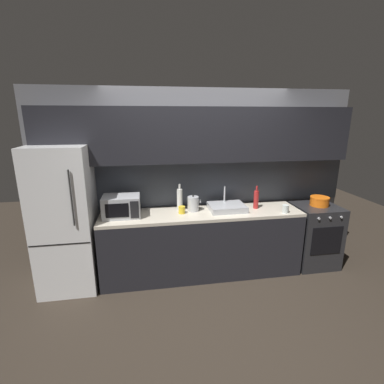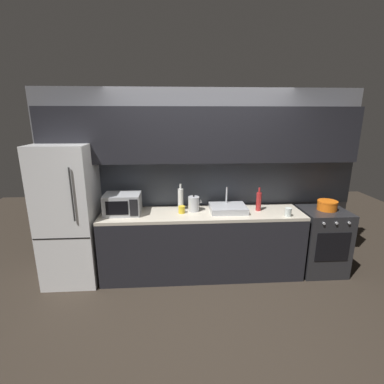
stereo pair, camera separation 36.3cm
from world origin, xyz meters
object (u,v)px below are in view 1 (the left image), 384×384
wine_bottle_white (180,199)px  kettle (193,204)px  wine_bottle_red (256,199)px  mug_yellow (182,210)px  mug_clear (285,209)px  microwave (122,206)px  refrigerator (66,219)px  cooking_pot (319,201)px  oven_range (314,235)px

wine_bottle_white → kettle: bearing=-20.1°
wine_bottle_red → mug_yellow: bearing=-177.7°
mug_clear → wine_bottle_red: bearing=142.2°
microwave → wine_bottle_red: (1.80, 0.02, -0.00)m
microwave → kettle: 0.93m
refrigerator → wine_bottle_white: refrigerator is taller
microwave → mug_clear: bearing=-6.0°
wine_bottle_red → cooking_pot: size_ratio=1.22×
refrigerator → microwave: 0.69m
wine_bottle_red → refrigerator: bearing=-179.1°
oven_range → mug_yellow: mug_yellow is taller
refrigerator → kettle: refrigerator is taller
cooking_pot → oven_range: bearing=-177.3°
refrigerator → wine_bottle_white: bearing=5.4°
microwave → cooking_pot: microwave is taller
refrigerator → mug_yellow: bearing=-0.1°
oven_range → mug_clear: 0.81m
oven_range → cooking_pot: cooking_pot is taller
oven_range → mug_yellow: size_ratio=9.27×
oven_range → refrigerator: bearing=180.0°
mug_yellow → microwave: bearing=178.4°
microwave → wine_bottle_red: wine_bottle_red is taller
microwave → wine_bottle_white: (0.76, 0.12, 0.02)m
oven_range → mug_clear: (-0.60, -0.20, 0.50)m
refrigerator → cooking_pot: (3.42, 0.00, 0.06)m
kettle → cooking_pot: bearing=-2.3°
kettle → mug_clear: kettle is taller
wine_bottle_red → wine_bottle_white: 1.05m
refrigerator → wine_bottle_white: size_ratio=4.98×
microwave → wine_bottle_white: size_ratio=1.26×
oven_range → cooking_pot: (0.03, 0.00, 0.51)m
refrigerator → wine_bottle_white: 1.45m
kettle → mug_yellow: (-0.16, -0.08, -0.05)m
wine_bottle_white → cooking_pot: (1.99, -0.14, -0.09)m
wine_bottle_red → wine_bottle_white: size_ratio=0.87×
wine_bottle_red → wine_bottle_white: bearing=174.7°
wine_bottle_white → cooking_pot: 1.99m
microwave → mug_clear: 2.13m
refrigerator → mug_yellow: size_ratio=18.70×
mug_clear → oven_range: bearing=18.9°
oven_range → microwave: size_ratio=1.96×
kettle → wine_bottle_red: (0.87, -0.03, 0.03)m
microwave → wine_bottle_white: wine_bottle_white is taller
wine_bottle_red → mug_yellow: (-1.04, -0.04, -0.08)m
wine_bottle_white → wine_bottle_red: bearing=-5.3°
refrigerator → oven_range: (3.39, -0.00, -0.46)m
mug_clear → mug_yellow: size_ratio=1.11×
oven_range → mug_yellow: bearing=-180.0°
kettle → mug_clear: 1.22m
refrigerator → oven_range: size_ratio=2.02×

